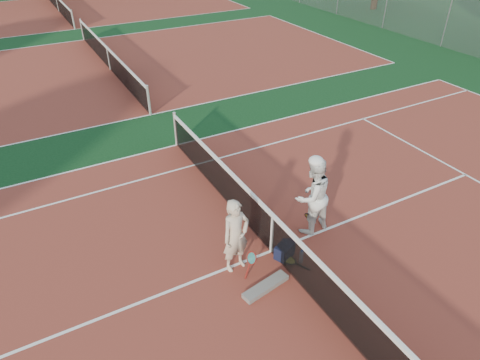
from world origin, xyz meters
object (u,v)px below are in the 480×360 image
sports_bag_purple (288,245)px  water_bottle (301,257)px  player_a (236,236)px  net_main (272,233)px  racket_black_held (309,222)px  racket_spare (289,261)px  racket_red (251,264)px  sports_bag_navy (284,251)px  player_b (312,196)px

sports_bag_purple → water_bottle: 0.48m
player_a → net_main: bearing=-5.6°
net_main → racket_black_held: size_ratio=20.10×
player_a → water_bottle: player_a is taller
net_main → sports_bag_purple: size_ratio=39.79×
racket_black_held → water_bottle: (-0.73, -0.75, -0.12)m
player_a → racket_spare: size_ratio=2.77×
net_main → water_bottle: net_main is taller
racket_red → water_bottle: bearing=-29.0°
sports_bag_navy → sports_bag_purple: bearing=36.7°
sports_bag_purple → sports_bag_navy: bearing=-143.3°
racket_black_held → sports_bag_purple: 0.80m
player_a → racket_black_held: size_ratio=3.04×
net_main → racket_black_held: (1.10, 0.16, -0.24)m
sports_bag_purple → net_main: bearing=163.2°
racket_black_held → sports_bag_purple: (-0.73, -0.27, -0.16)m
net_main → racket_spare: bearing=-72.4°
player_a → player_b: (2.06, 0.25, 0.11)m
net_main → racket_spare: net_main is taller
racket_red → water_bottle: (1.09, -0.21, -0.13)m
racket_red → player_b: bearing=-0.3°
racket_spare → water_bottle: size_ratio=2.00×
net_main → racket_black_held: bearing=8.1°
net_main → player_b: (1.17, 0.22, 0.43)m
racket_red → sports_bag_navy: bearing=-11.3°
sports_bag_navy → player_b: bearing=26.1°
net_main → racket_spare: size_ratio=18.30×
racket_black_held → player_a: bearing=-20.8°
player_b → sports_bag_purple: bearing=17.6°
net_main → racket_black_held: net_main is taller
racket_red → racket_spare: bearing=-24.7°
racket_black_held → racket_spare: 1.17m
player_b → sports_bag_purple: player_b is taller
racket_black_held → player_b: bearing=-162.4°
player_b → racket_black_held: size_ratio=3.44×
player_b → racket_spare: 1.53m
racket_black_held → racket_red: bearing=-9.9°
player_b → net_main: bearing=5.6°
player_a → player_b: 2.08m
racket_red → racket_black_held: racket_red is taller
racket_spare → sports_bag_purple: sports_bag_purple is taller
racket_red → racket_black_held: (1.82, 0.53, -0.01)m
racket_spare → player_b: bearing=-86.6°
player_b → sports_bag_navy: (-1.02, -0.50, -0.78)m
racket_red → sports_bag_purple: (1.09, 0.26, -0.17)m
racket_spare → sports_bag_navy: (-0.00, 0.20, 0.11)m
racket_spare → water_bottle: (0.22, -0.11, 0.10)m
player_a → sports_bag_navy: 1.26m
water_bottle → racket_spare: bearing=153.4°
net_main → player_a: bearing=-178.2°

